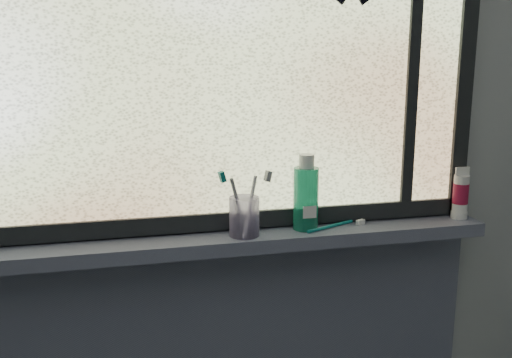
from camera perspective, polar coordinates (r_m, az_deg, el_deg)
name	(u,v)px	position (r m, az deg, el deg)	size (l,w,h in m)	color
wall_back	(212,151)	(1.63, -4.47, 2.79)	(3.00, 0.01, 2.50)	#9EA3A8
windowsill	(217,243)	(1.62, -3.90, -6.39)	(1.62, 0.14, 0.04)	#545970
window_pane	(211,51)	(1.59, -4.51, 12.66)	(1.50, 0.01, 1.00)	silver
frame_bottom	(214,221)	(1.65, -4.20, -4.22)	(1.60, 0.03, 0.05)	black
frame_right	(466,51)	(1.87, 20.25, 11.92)	(0.05, 0.03, 1.10)	black
frame_mullion	(413,51)	(1.78, 15.43, 12.24)	(0.04, 0.03, 1.00)	black
toothbrush_cup	(244,216)	(1.60, -1.18, -3.77)	(0.08, 0.08, 0.11)	#BBA9E0
toothbrush_lying	(330,225)	(1.70, 7.45, -4.63)	(0.22, 0.02, 0.01)	#0C6F70
mouthwash_bottle	(306,192)	(1.65, 5.02, -1.32)	(0.07, 0.07, 0.18)	#1E9D75
cream_tube	(461,191)	(1.87, 19.80, -1.15)	(0.05, 0.05, 0.12)	silver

